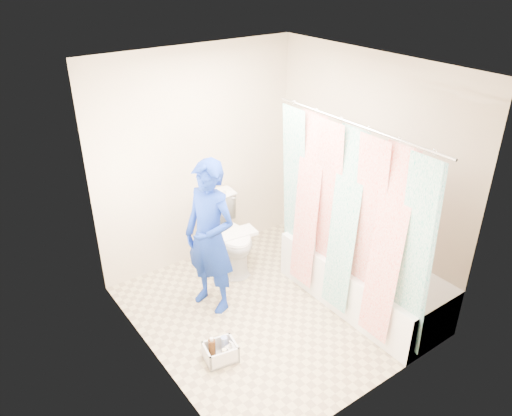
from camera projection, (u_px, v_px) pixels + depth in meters
floor at (269, 310)px, 5.00m from camera, size 2.60×2.60×0.00m
ceiling at (273, 67)px, 3.88m from camera, size 2.40×2.60×0.02m
wall_back at (198, 159)px, 5.37m from camera, size 2.40×0.02×2.40m
wall_front at (383, 272)px, 3.51m from camera, size 2.40×0.02×2.40m
wall_left at (147, 246)px, 3.82m from camera, size 0.02×2.60×2.40m
wall_right at (365, 172)px, 5.06m from camera, size 0.02×2.60×2.40m
bathtub at (363, 279)px, 5.01m from camera, size 0.70×1.75×0.50m
curtain_rod at (355, 124)px, 4.05m from camera, size 0.02×1.90×0.02m
shower_curtain at (345, 224)px, 4.49m from camera, size 0.06×1.75×1.80m
toilet at (229, 235)px, 5.52m from camera, size 0.54×0.84×0.81m
tank_lid at (234, 234)px, 5.38m from camera, size 0.52×0.27×0.04m
tank_internals at (215, 196)px, 5.48m from camera, size 0.20×0.07×0.26m
plumber at (210, 238)px, 4.73m from camera, size 0.53×0.66×1.57m
cleaning_caddy at (221, 352)px, 4.37m from camera, size 0.31×0.27×0.21m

